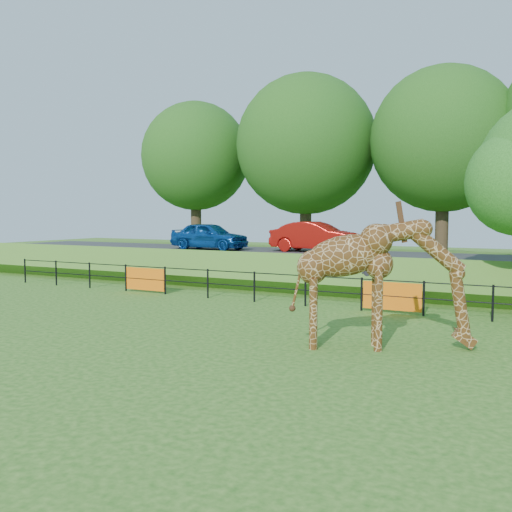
% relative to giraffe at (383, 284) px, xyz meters
% --- Properties ---
extents(ground, '(90.00, 90.00, 0.00)m').
position_rel_giraffe_xyz_m(ground, '(-4.04, -3.18, -1.54)').
color(ground, '#235816').
rests_on(ground, ground).
extents(giraffe, '(4.29, 2.41, 3.09)m').
position_rel_giraffe_xyz_m(giraffe, '(0.00, 0.00, 0.00)').
color(giraffe, '#542F11').
rests_on(giraffe, ground).
extents(perimeter_fence, '(28.07, 0.10, 1.10)m').
position_rel_giraffe_xyz_m(perimeter_fence, '(-4.04, 4.82, -0.99)').
color(perimeter_fence, black).
rests_on(perimeter_fence, ground).
extents(embankment, '(40.00, 9.00, 1.30)m').
position_rel_giraffe_xyz_m(embankment, '(-4.04, 12.32, -0.89)').
color(embankment, '#235816').
rests_on(embankment, ground).
extents(road, '(40.00, 5.00, 0.12)m').
position_rel_giraffe_xyz_m(road, '(-4.04, 10.82, -0.18)').
color(road, '#2D2D2F').
rests_on(road, embankment).
extents(car_blue, '(3.97, 1.69, 1.34)m').
position_rel_giraffe_xyz_m(car_blue, '(-11.51, 10.31, 0.54)').
color(car_blue, '#134CA1').
rests_on(car_blue, road).
extents(car_red, '(4.27, 1.69, 1.38)m').
position_rel_giraffe_xyz_m(car_red, '(-6.23, 11.13, 0.57)').
color(car_red, '#B1120C').
rests_on(car_red, road).
extents(visitor, '(0.53, 0.37, 1.41)m').
position_rel_giraffe_xyz_m(visitor, '(-2.50, 6.89, -0.84)').
color(visitor, black).
rests_on(visitor, ground).
extents(bg_tree_line, '(37.30, 8.80, 11.82)m').
position_rel_giraffe_xyz_m(bg_tree_line, '(-2.15, 18.82, 5.65)').
color(bg_tree_line, '#392B19').
rests_on(bg_tree_line, ground).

